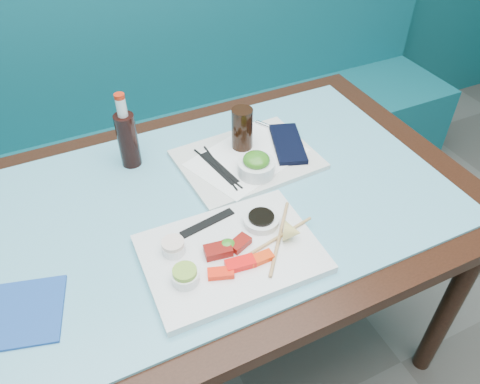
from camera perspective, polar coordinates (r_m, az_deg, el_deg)
name	(u,v)px	position (r m, az deg, el deg)	size (l,w,h in m)	color
booth_bench	(145,146)	(2.12, -11.52, 5.55)	(3.00, 0.56, 1.17)	#0F5660
dining_table	(219,222)	(1.31, -2.55, -3.63)	(1.40, 0.90, 0.75)	black
glass_top	(218,199)	(1.25, -2.67, -0.83)	(1.22, 0.76, 0.01)	#5FA8BE
sashimi_plate	(231,254)	(1.10, -1.11, -7.52)	(0.40, 0.29, 0.02)	white
salmon_left	(221,273)	(1.04, -2.36, -9.87)	(0.06, 0.03, 0.01)	#FF230A
salmon_mid	(240,264)	(1.06, 0.03, -8.73)	(0.07, 0.03, 0.02)	#F80C09
salmon_right	(261,258)	(1.07, 2.59, -8.05)	(0.06, 0.03, 0.01)	#FF390A
tuna_left	(218,251)	(1.08, -2.69, -7.15)	(0.06, 0.04, 0.02)	maroon
tuna_right	(240,243)	(1.10, -0.04, -6.27)	(0.05, 0.03, 0.02)	maroon
seaweed_garnish	(227,245)	(1.09, -1.58, -6.50)	(0.04, 0.04, 0.02)	#317D1C
ramekin_wasabi	(185,277)	(1.04, -6.69, -10.24)	(0.06, 0.06, 0.03)	white
wasabi_fill	(185,272)	(1.02, -6.77, -9.61)	(0.05, 0.05, 0.01)	#7CAB37
ramekin_ginger	(174,248)	(1.09, -8.11, -6.80)	(0.05, 0.05, 0.02)	white
ginger_fill	(173,243)	(1.08, -8.19, -6.21)	(0.05, 0.05, 0.01)	beige
soy_dish	(261,220)	(1.15, 2.60, -3.45)	(0.09, 0.09, 0.02)	silver
soy_fill	(261,217)	(1.14, 2.62, -3.03)	(0.06, 0.06, 0.01)	black
lemon_wedge	(292,232)	(1.10, 6.40, -4.86)	(0.05, 0.05, 0.04)	#E7D06D
chopstick_sleeve	(207,223)	(1.15, -3.99, -3.77)	(0.15, 0.02, 0.00)	black
wooden_chopstick_a	(276,239)	(1.12, 4.37, -5.69)	(0.01, 0.01, 0.23)	tan
wooden_chopstick_b	(279,237)	(1.12, 4.82, -5.51)	(0.01, 0.01, 0.24)	tan
serving_tray	(247,160)	(1.36, 0.89, 3.97)	(0.38, 0.29, 0.01)	silver
paper_placemat	(247,157)	(1.36, 0.89, 4.24)	(0.31, 0.22, 0.00)	white
seaweed_bowl	(256,168)	(1.29, 1.98, 2.99)	(0.10, 0.10, 0.04)	silver
seaweed_salad	(256,160)	(1.27, 2.01, 3.95)	(0.07, 0.07, 0.04)	#33751B
cola_glass	(242,129)	(1.37, 0.26, 7.72)	(0.06, 0.06, 0.13)	black
navy_pouch	(288,144)	(1.41, 5.84, 5.88)	(0.08, 0.19, 0.01)	black
fork	(269,127)	(1.48, 3.59, 7.95)	(0.01, 0.01, 0.10)	silver
black_chopstick_a	(217,168)	(1.32, -2.78, 2.93)	(0.01, 0.01, 0.22)	black
black_chopstick_b	(220,167)	(1.32, -2.46, 3.02)	(0.01, 0.01, 0.22)	black
tray_sleeve	(219,168)	(1.32, -2.62, 2.95)	(0.03, 0.16, 0.00)	black
cola_bottle_body	(128,140)	(1.35, -13.51, 6.15)	(0.06, 0.06, 0.16)	black
cola_bottle_neck	(121,107)	(1.29, -14.26, 10.00)	(0.03, 0.03, 0.05)	silver
cola_bottle_cap	(119,96)	(1.28, -14.51, 11.24)	(0.03, 0.03, 0.01)	#B6230B
blue_napkin	(22,313)	(1.11, -25.05, -13.21)	(0.17, 0.17, 0.01)	navy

